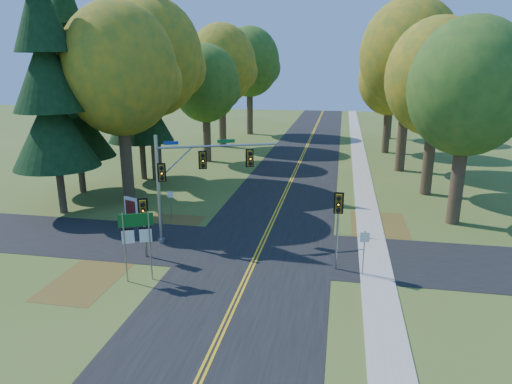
% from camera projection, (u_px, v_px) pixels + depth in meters
% --- Properties ---
extents(ground, '(160.00, 160.00, 0.00)m').
position_uv_depth(ground, '(252.00, 265.00, 23.36)').
color(ground, '#3E591F').
rests_on(ground, ground).
extents(road_main, '(8.00, 160.00, 0.02)m').
position_uv_depth(road_main, '(252.00, 265.00, 23.36)').
color(road_main, black).
rests_on(road_main, ground).
extents(road_cross, '(60.00, 6.00, 0.02)m').
position_uv_depth(road_cross, '(259.00, 250.00, 25.25)').
color(road_cross, black).
rests_on(road_cross, ground).
extents(centerline_left, '(0.10, 160.00, 0.01)m').
position_uv_depth(centerline_left, '(250.00, 265.00, 23.37)').
color(centerline_left, gold).
rests_on(centerline_left, road_main).
extents(centerline_right, '(0.10, 160.00, 0.01)m').
position_uv_depth(centerline_right, '(254.00, 265.00, 23.34)').
color(centerline_right, gold).
rests_on(centerline_right, road_main).
extents(sidewalk_east, '(1.60, 160.00, 0.06)m').
position_uv_depth(sidewalk_east, '(377.00, 275.00, 22.25)').
color(sidewalk_east, '#9E998E').
rests_on(sidewalk_east, ground).
extents(leaf_patch_w_near, '(4.00, 6.00, 0.00)m').
position_uv_depth(leaf_patch_w_near, '(162.00, 230.00, 28.30)').
color(leaf_patch_w_near, brown).
rests_on(leaf_patch_w_near, ground).
extents(leaf_patch_e, '(3.50, 8.00, 0.00)m').
position_uv_depth(leaf_patch_e, '(380.00, 233.00, 27.82)').
color(leaf_patch_e, brown).
rests_on(leaf_patch_e, ground).
extents(leaf_patch_w_far, '(3.00, 5.00, 0.00)m').
position_uv_depth(leaf_patch_w_far, '(87.00, 279.00, 21.86)').
color(leaf_patch_w_far, brown).
rests_on(leaf_patch_w_far, ground).
extents(tree_w_a, '(8.00, 8.00, 14.15)m').
position_uv_depth(tree_w_a, '(121.00, 70.00, 31.62)').
color(tree_w_a, '#38281C').
rests_on(tree_w_a, ground).
extents(tree_e_a, '(7.20, 7.20, 12.73)m').
position_uv_depth(tree_e_a, '(470.00, 88.00, 27.27)').
color(tree_e_a, '#38281C').
rests_on(tree_e_a, ground).
extents(tree_w_b, '(8.60, 8.60, 15.38)m').
position_uv_depth(tree_w_b, '(152.00, 58.00, 38.02)').
color(tree_w_b, '#38281C').
rests_on(tree_w_b, ground).
extents(tree_e_b, '(7.60, 7.60, 13.33)m').
position_uv_depth(tree_e_b, '(438.00, 78.00, 33.71)').
color(tree_e_b, '#38281C').
rests_on(tree_e_b, ground).
extents(tree_w_c, '(6.80, 6.80, 11.91)m').
position_uv_depth(tree_w_c, '(206.00, 84.00, 46.03)').
color(tree_w_c, '#38281C').
rests_on(tree_w_c, ground).
extents(tree_e_c, '(8.80, 8.80, 15.79)m').
position_uv_depth(tree_e_c, '(410.00, 55.00, 41.09)').
color(tree_e_c, '#38281C').
rests_on(tree_e_c, ground).
extents(tree_w_d, '(8.20, 8.20, 14.56)m').
position_uv_depth(tree_w_d, '(222.00, 65.00, 53.87)').
color(tree_w_d, '#38281C').
rests_on(tree_w_d, ground).
extents(tree_e_d, '(7.00, 7.00, 12.32)m').
position_uv_depth(tree_e_d, '(391.00, 79.00, 50.54)').
color(tree_e_d, '#38281C').
rests_on(tree_e_d, ground).
extents(tree_w_e, '(8.40, 8.40, 14.97)m').
position_uv_depth(tree_w_e, '(250.00, 62.00, 63.88)').
color(tree_w_e, '#38281C').
rests_on(tree_w_e, ground).
extents(tree_e_e, '(7.80, 7.80, 13.74)m').
position_uv_depth(tree_e_e, '(393.00, 69.00, 60.19)').
color(tree_e_e, '#38281C').
rests_on(tree_e_e, ground).
extents(pine_a, '(5.60, 5.60, 19.48)m').
position_uv_depth(pine_a, '(48.00, 76.00, 29.11)').
color(pine_a, '#38281C').
rests_on(pine_a, ground).
extents(pine_b, '(5.60, 5.60, 17.31)m').
position_uv_depth(pine_b, '(72.00, 88.00, 34.38)').
color(pine_b, '#38281C').
rests_on(pine_b, ground).
extents(pine_c, '(5.60, 5.60, 20.56)m').
position_uv_depth(pine_c, '(137.00, 67.00, 38.16)').
color(pine_c, '#38281C').
rests_on(pine_c, ground).
extents(traffic_mast, '(6.41, 2.93, 6.24)m').
position_uv_depth(traffic_mast, '(189.00, 174.00, 25.47)').
color(traffic_mast, '#95989D').
rests_on(traffic_mast, ground).
extents(east_signal_pole, '(0.47, 0.54, 4.07)m').
position_uv_depth(east_signal_pole, '(338.00, 212.00, 21.92)').
color(east_signal_pole, gray).
rests_on(east_signal_pole, ground).
extents(ped_signal_pole, '(0.49, 0.60, 3.34)m').
position_uv_depth(ped_signal_pole, '(143.00, 214.00, 23.51)').
color(ped_signal_pole, gray).
rests_on(ped_signal_pole, ground).
extents(route_sign_cluster, '(1.48, 0.68, 3.42)m').
position_uv_depth(route_sign_cluster, '(137.00, 233.00, 21.12)').
color(route_sign_cluster, gray).
rests_on(route_sign_cluster, ground).
extents(info_kiosk, '(1.13, 0.57, 1.60)m').
position_uv_depth(info_kiosk, '(132.00, 209.00, 29.69)').
color(info_kiosk, silver).
rests_on(info_kiosk, ground).
extents(reg_sign_e_north, '(0.46, 0.07, 2.42)m').
position_uv_depth(reg_sign_e_north, '(338.00, 208.00, 27.22)').
color(reg_sign_e_north, gray).
rests_on(reg_sign_e_north, ground).
extents(reg_sign_e_south, '(0.45, 0.09, 2.34)m').
position_uv_depth(reg_sign_e_south, '(364.00, 245.00, 21.73)').
color(reg_sign_e_south, gray).
rests_on(reg_sign_e_south, ground).
extents(reg_sign_w, '(0.38, 0.06, 2.00)m').
position_uv_depth(reg_sign_w, '(171.00, 200.00, 29.83)').
color(reg_sign_w, gray).
rests_on(reg_sign_w, ground).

